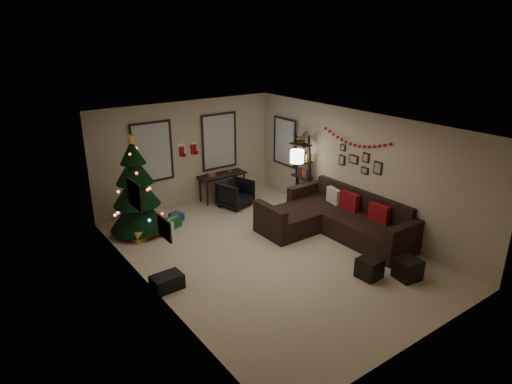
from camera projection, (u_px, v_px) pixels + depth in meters
The scene contains 29 objects.
floor at pixel (269, 253), 9.24m from camera, with size 7.00×7.00×0.00m, color beige.
ceiling at pixel (270, 124), 8.30m from camera, with size 7.00×7.00×0.00m, color white.
wall_back at pixel (187, 154), 11.44m from camera, with size 5.00×5.00×0.00m, color #C5B296.
wall_front at pixel (425, 264), 6.11m from camera, with size 5.00×5.00×0.00m, color #C5B296.
wall_left at pixel (150, 223), 7.40m from camera, with size 7.00×7.00×0.00m, color #C5B296.
wall_right at pixel (357, 170), 10.14m from camera, with size 7.00×7.00×0.00m, color #C5B296.
window_back_left at pixel (152, 152), 10.82m from camera, with size 1.05×0.06×1.50m.
window_back_right at pixel (219, 141), 11.86m from camera, with size 1.05×0.06×1.50m.
window_right_wall at pixel (285, 142), 12.02m from camera, with size 0.06×0.90×1.30m.
christmas_tree at pixel (136, 193), 9.84m from camera, with size 1.26×1.26×2.34m.
presents at pixel (157, 227), 10.17m from camera, with size 1.50×0.88×0.30m.
sofa at pixel (335, 220), 10.05m from camera, with size 2.18×3.15×0.94m.
pillow_red_a at pixel (379, 215), 9.50m from camera, with size 0.13×0.47×0.47m, color maroon.
pillow_red_b at pixel (349, 203), 10.14m from camera, with size 0.13×0.50×0.50m, color maroon.
pillow_cream at pixel (333, 197), 10.53m from camera, with size 0.12×0.43×0.43m, color beige.
ottoman_near at pixel (369, 268), 8.29m from camera, with size 0.40×0.40×0.38m, color black.
ottoman_far at pixel (408, 269), 8.25m from camera, with size 0.41×0.41×0.39m, color black.
desk at pixel (222, 177), 11.95m from camera, with size 1.32×0.47×0.71m.
desk_chair at pixel (235, 194), 11.54m from camera, with size 0.69×0.65×0.71m, color black.
bookshelf at pixel (303, 172), 11.41m from camera, with size 0.30×0.56×1.93m.
potted_plant at pixel (301, 137), 11.18m from camera, with size 0.45×0.39×0.50m, color #4C4C4C.
floor_lamp at pixel (297, 160), 10.95m from camera, with size 0.34×0.34×1.59m.
art_map at pixel (134, 195), 7.83m from camera, with size 0.04×0.60×0.50m.
art_abstract at pixel (164, 228), 6.99m from camera, with size 0.04×0.45×0.35m.
gallery at pixel (359, 161), 10.00m from camera, with size 0.03×1.25×0.54m.
garland at pixel (355, 140), 9.93m from camera, with size 0.08×1.90×0.30m, color #A5140C, non-canonical shape.
stocking_left at pixel (181, 150), 11.33m from camera, with size 0.20×0.05×0.36m.
stocking_right at pixel (194, 147), 11.47m from camera, with size 0.20×0.05×0.36m.
storage_bin at pixel (167, 282), 7.93m from camera, with size 0.54×0.36×0.27m, color black.
Camera 1 is at (-5.03, -6.52, 4.39)m, focal length 31.28 mm.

